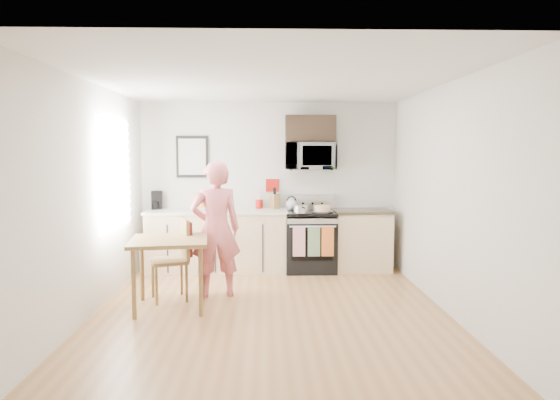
{
  "coord_description": "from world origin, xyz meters",
  "views": [
    {
      "loc": [
        -0.05,
        -5.57,
        1.81
      ],
      "look_at": [
        0.13,
        1.0,
        1.19
      ],
      "focal_mm": 32.0,
      "sensor_mm": 36.0,
      "label": 1
    }
  ],
  "objects_px": {
    "person": "(216,229)",
    "cake": "(322,209)",
    "microwave": "(310,156)",
    "range": "(310,243)",
    "chair": "(180,247)",
    "dining_table": "(169,247)"
  },
  "relations": [
    {
      "from": "person",
      "to": "dining_table",
      "type": "distance_m",
      "value": 0.69
    },
    {
      "from": "cake",
      "to": "chair",
      "type": "bearing_deg",
      "value": -146.48
    },
    {
      "from": "person",
      "to": "cake",
      "type": "relative_size",
      "value": 5.43
    },
    {
      "from": "person",
      "to": "dining_table",
      "type": "xyz_separation_m",
      "value": [
        -0.49,
        -0.47,
        -0.13
      ]
    },
    {
      "from": "range",
      "to": "cake",
      "type": "relative_size",
      "value": 3.68
    },
    {
      "from": "range",
      "to": "microwave",
      "type": "relative_size",
      "value": 1.53
    },
    {
      "from": "microwave",
      "to": "dining_table",
      "type": "relative_size",
      "value": 0.87
    },
    {
      "from": "chair",
      "to": "cake",
      "type": "xyz_separation_m",
      "value": [
        1.9,
        1.26,
        0.33
      ]
    },
    {
      "from": "dining_table",
      "to": "cake",
      "type": "bearing_deg",
      "value": 39.66
    },
    {
      "from": "person",
      "to": "dining_table",
      "type": "bearing_deg",
      "value": 30.88
    },
    {
      "from": "cake",
      "to": "person",
      "type": "bearing_deg",
      "value": -141.77
    },
    {
      "from": "range",
      "to": "person",
      "type": "distance_m",
      "value": 1.92
    },
    {
      "from": "person",
      "to": "cake",
      "type": "distance_m",
      "value": 1.88
    },
    {
      "from": "range",
      "to": "person",
      "type": "relative_size",
      "value": 0.68
    },
    {
      "from": "range",
      "to": "dining_table",
      "type": "distance_m",
      "value": 2.57
    },
    {
      "from": "range",
      "to": "microwave",
      "type": "bearing_deg",
      "value": 90.06
    },
    {
      "from": "dining_table",
      "to": "cake",
      "type": "height_order",
      "value": "cake"
    },
    {
      "from": "microwave",
      "to": "person",
      "type": "distance_m",
      "value": 2.15
    },
    {
      "from": "microwave",
      "to": "cake",
      "type": "xyz_separation_m",
      "value": [
        0.16,
        -0.28,
        -0.78
      ]
    },
    {
      "from": "person",
      "to": "cake",
      "type": "xyz_separation_m",
      "value": [
        1.47,
        1.16,
        0.12
      ]
    },
    {
      "from": "person",
      "to": "chair",
      "type": "height_order",
      "value": "person"
    },
    {
      "from": "microwave",
      "to": "dining_table",
      "type": "bearing_deg",
      "value": -133.4
    }
  ]
}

